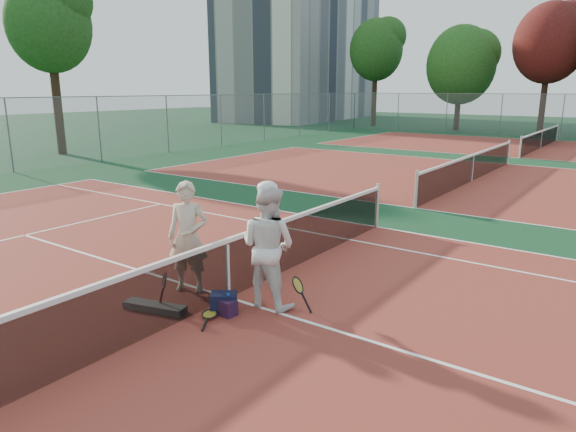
{
  "coord_description": "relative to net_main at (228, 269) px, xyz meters",
  "views": [
    {
      "loc": [
        5.37,
        -5.85,
        3.35
      ],
      "look_at": [
        0.0,
        1.69,
        1.05
      ],
      "focal_mm": 32.0,
      "sensor_mm": 36.0,
      "label": 1
    }
  ],
  "objects": [
    {
      "name": "sports_bag_navy",
      "position": [
        0.31,
        -0.45,
        -0.36
      ],
      "size": [
        0.47,
        0.44,
        0.31
      ],
      "primitive_type": "cube",
      "rotation": [
        0.0,
        0.0,
        0.61
      ],
      "color": "black",
      "rests_on": "ground"
    },
    {
      "name": "fence_left",
      "position": [
        -16.0,
        6.75,
        0.99
      ],
      "size": [
        0.06,
        54.5,
        3.0
      ],
      "primitive_type": null,
      "rotation": [
        0.0,
        0.0,
        1.57
      ],
      "color": "slate",
      "rests_on": "ground"
    },
    {
      "name": "ground",
      "position": [
        0.0,
        0.0,
        -0.51
      ],
      "size": [
        130.0,
        130.0,
        0.0
      ],
      "primitive_type": "plane",
      "color": "#0E361C",
      "rests_on": "ground"
    },
    {
      "name": "tree_left_1",
      "position": [
        -20.03,
        9.29,
        5.89
      ],
      "size": [
        4.09,
        4.09,
        8.8
      ],
      "color": "#382314",
      "rests_on": "ground"
    },
    {
      "name": "water_bottle",
      "position": [
        0.43,
        -0.47,
        -0.36
      ],
      "size": [
        0.09,
        0.09,
        0.3
      ],
      "primitive_type": "cylinder",
      "color": "silver",
      "rests_on": "ground"
    },
    {
      "name": "racket_spare",
      "position": [
        0.27,
        -0.73,
        -0.47
      ],
      "size": [
        0.54,
        0.65,
        0.08
      ],
      "primitive_type": null,
      "rotation": [
        0.0,
        0.0,
        2.11
      ],
      "color": "black",
      "rests_on": "ground"
    },
    {
      "name": "court_far_a",
      "position": [
        0.0,
        13.5,
        -0.51
      ],
      "size": [
        23.77,
        10.97,
        0.01
      ],
      "primitive_type": "cube",
      "color": "maroon",
      "rests_on": "ground"
    },
    {
      "name": "apartment_block",
      "position": [
        -28.0,
        44.0,
        6.99
      ],
      "size": [
        12.96,
        23.18,
        15.0
      ],
      "primitive_type": "cube",
      "rotation": [
        0.0,
        0.0,
        0.14
      ],
      "color": "beige",
      "rests_on": "ground"
    },
    {
      "name": "fence_back",
      "position": [
        0.0,
        34.0,
        0.99
      ],
      "size": [
        32.0,
        0.06,
        3.0
      ],
      "primitive_type": null,
      "color": "slate",
      "rests_on": "ground"
    },
    {
      "name": "court_main",
      "position": [
        0.0,
        0.0,
        -0.51
      ],
      "size": [
        23.77,
        10.97,
        0.01
      ],
      "primitive_type": "cube",
      "color": "maroon",
      "rests_on": "ground"
    },
    {
      "name": "net_far_a",
      "position": [
        0.0,
        13.5,
        0.0
      ],
      "size": [
        0.1,
        10.98,
        1.02
      ],
      "primitive_type": null,
      "color": "black",
      "rests_on": "ground"
    },
    {
      "name": "net_main",
      "position": [
        0.0,
        0.0,
        0.0
      ],
      "size": [
        0.1,
        10.98,
        1.02
      ],
      "primitive_type": null,
      "color": "black",
      "rests_on": "ground"
    },
    {
      "name": "sports_bag_purple",
      "position": [
        0.41,
        -0.5,
        -0.39
      ],
      "size": [
        0.33,
        0.24,
        0.25
      ],
      "primitive_type": "cube",
      "rotation": [
        0.0,
        0.0,
        -0.12
      ],
      "color": "black",
      "rests_on": "ground"
    },
    {
      "name": "net_cover_canvas",
      "position": [
        -0.61,
        -1.03,
        -0.46
      ],
      "size": [
        1.06,
        0.5,
        0.11
      ],
      "primitive_type": "cube",
      "rotation": [
        0.0,
        0.0,
        0.26
      ],
      "color": "#615D57",
      "rests_on": "ground"
    },
    {
      "name": "court_far_b",
      "position": [
        0.0,
        27.0,
        -0.51
      ],
      "size": [
        23.77,
        10.97,
        0.01
      ],
      "primitive_type": "cube",
      "color": "maroon",
      "rests_on": "ground"
    },
    {
      "name": "tree_back_0",
      "position": [
        -16.19,
        38.1,
        6.2
      ],
      "size": [
        4.76,
        4.76,
        9.48
      ],
      "color": "#382314",
      "rests_on": "ground"
    },
    {
      "name": "net_far_b",
      "position": [
        0.0,
        27.0,
        0.0
      ],
      "size": [
        0.1,
        10.98,
        1.02
      ],
      "primitive_type": null,
      "color": "black",
      "rests_on": "ground"
    },
    {
      "name": "tree_back_1",
      "position": [
        -8.32,
        37.6,
        4.7
      ],
      "size": [
        5.49,
        5.49,
        8.38
      ],
      "color": "#382314",
      "rests_on": "ground"
    },
    {
      "name": "player_a",
      "position": [
        -0.77,
        -0.11,
        0.43
      ],
      "size": [
        0.82,
        0.72,
        1.88
      ],
      "primitive_type": "imported",
      "rotation": [
        0.0,
        0.0,
        0.49
      ],
      "color": "beige",
      "rests_on": "ground"
    },
    {
      "name": "racket_red",
      "position": [
        -0.52,
        -0.88,
        -0.21
      ],
      "size": [
        0.32,
        0.29,
        0.59
      ],
      "primitive_type": null,
      "rotation": [
        0.0,
        0.0,
        0.95
      ],
      "color": "maroon",
      "rests_on": "ground"
    },
    {
      "name": "racket_black_held",
      "position": [
        1.2,
        0.27,
        -0.24
      ],
      "size": [
        0.35,
        0.31,
        0.54
      ],
      "primitive_type": null,
      "rotation": [
        0.0,
        0.0,
        3.26
      ],
      "color": "black",
      "rests_on": "ground"
    },
    {
      "name": "player_b",
      "position": [
        0.69,
        0.18,
        0.46
      ],
      "size": [
        0.98,
        0.78,
        1.94
      ],
      "primitive_type": "imported",
      "rotation": [
        0.0,
        0.0,
        3.19
      ],
      "color": "white",
      "rests_on": "ground"
    },
    {
      "name": "tree_back_maroon",
      "position": [
        -1.83,
        37.03,
        6.04
      ],
      "size": [
        5.05,
        5.05,
        9.48
      ],
      "color": "#382314",
      "rests_on": "ground"
    }
  ]
}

